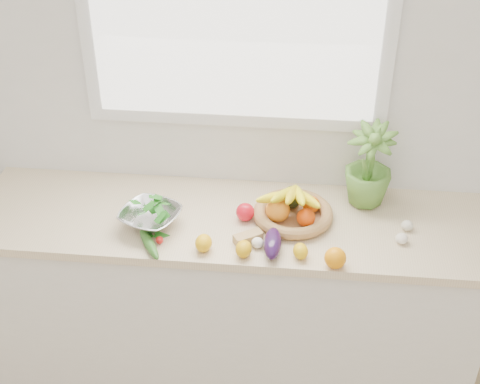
# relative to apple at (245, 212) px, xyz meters

# --- Properties ---
(back_wall) EXTENTS (4.50, 0.02, 2.70)m
(back_wall) POSITION_rel_apple_xyz_m (-0.07, 0.31, 0.41)
(back_wall) COLOR white
(back_wall) RESTS_ON ground
(counter_cabinet) EXTENTS (2.20, 0.58, 0.86)m
(counter_cabinet) POSITION_rel_apple_xyz_m (-0.07, 0.01, -0.51)
(counter_cabinet) COLOR silver
(counter_cabinet) RESTS_ON ground
(countertop) EXTENTS (2.24, 0.62, 0.04)m
(countertop) POSITION_rel_apple_xyz_m (-0.07, 0.01, -0.06)
(countertop) COLOR beige
(countertop) RESTS_ON counter_cabinet
(window_frame) EXTENTS (1.30, 0.03, 1.10)m
(window_frame) POSITION_rel_apple_xyz_m (-0.07, 0.29, 0.81)
(window_frame) COLOR white
(window_frame) RESTS_ON back_wall
(window_pane) EXTENTS (1.18, 0.01, 0.98)m
(window_pane) POSITION_rel_apple_xyz_m (-0.07, 0.27, 0.81)
(window_pane) COLOR white
(window_pane) RESTS_ON window_frame
(orange_loose) EXTENTS (0.09, 0.09, 0.09)m
(orange_loose) POSITION_rel_apple_xyz_m (0.38, -0.27, 0.00)
(orange_loose) COLOR orange
(orange_loose) RESTS_ON countertop
(lemon_a) EXTENTS (0.07, 0.09, 0.07)m
(lemon_a) POSITION_rel_apple_xyz_m (0.02, -0.24, -0.01)
(lemon_a) COLOR #E4A40C
(lemon_a) RESTS_ON countertop
(lemon_b) EXTENTS (0.07, 0.09, 0.07)m
(lemon_b) POSITION_rel_apple_xyz_m (-0.15, -0.22, -0.01)
(lemon_b) COLOR #EDAB0C
(lemon_b) RESTS_ON countertop
(lemon_c) EXTENTS (0.08, 0.09, 0.06)m
(lemon_c) POSITION_rel_apple_xyz_m (0.24, -0.23, -0.01)
(lemon_c) COLOR #E8B10C
(lemon_c) RESTS_ON countertop
(apple) EXTENTS (0.10, 0.10, 0.08)m
(apple) POSITION_rel_apple_xyz_m (0.00, 0.00, 0.00)
(apple) COLOR red
(apple) RESTS_ON countertop
(ginger) EXTENTS (0.13, 0.11, 0.04)m
(ginger) POSITION_rel_apple_xyz_m (0.03, -0.15, -0.02)
(ginger) COLOR tan
(ginger) RESTS_ON countertop
(garlic_a) EXTENTS (0.06, 0.06, 0.04)m
(garlic_a) POSITION_rel_apple_xyz_m (0.65, -0.09, -0.02)
(garlic_a) COLOR white
(garlic_a) RESTS_ON countertop
(garlic_b) EXTENTS (0.07, 0.07, 0.04)m
(garlic_b) POSITION_rel_apple_xyz_m (0.68, -0.00, -0.02)
(garlic_b) COLOR white
(garlic_b) RESTS_ON countertop
(garlic_c) EXTENTS (0.05, 0.05, 0.04)m
(garlic_c) POSITION_rel_apple_xyz_m (0.07, -0.18, -0.02)
(garlic_c) COLOR white
(garlic_c) RESTS_ON countertop
(eggplant) EXTENTS (0.07, 0.19, 0.08)m
(eggplant) POSITION_rel_apple_xyz_m (0.13, -0.20, -0.00)
(eggplant) COLOR #280F3A
(eggplant) RESTS_ON countertop
(cucumber) EXTENTS (0.15, 0.21, 0.04)m
(cucumber) POSITION_rel_apple_xyz_m (-0.37, -0.23, -0.02)
(cucumber) COLOR #1E5218
(cucumber) RESTS_ON countertop
(radish) EXTENTS (0.04, 0.04, 0.03)m
(radish) POSITION_rel_apple_xyz_m (-0.33, -0.20, -0.02)
(radish) COLOR red
(radish) RESTS_ON countertop
(potted_herb) EXTENTS (0.26, 0.26, 0.37)m
(potted_herb) POSITION_rel_apple_xyz_m (0.52, 0.18, 0.16)
(potted_herb) COLOR #568A32
(potted_herb) RESTS_ON countertop
(fruit_basket) EXTENTS (0.39, 0.39, 0.18)m
(fruit_basket) POSITION_rel_apple_xyz_m (0.20, 0.03, 0.01)
(fruit_basket) COLOR tan
(fruit_basket) RESTS_ON countertop
(colander_with_spinach) EXTENTS (0.31, 0.31, 0.13)m
(colander_with_spinach) POSITION_rel_apple_xyz_m (-0.39, -0.09, 0.02)
(colander_with_spinach) COLOR white
(colander_with_spinach) RESTS_ON countertop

